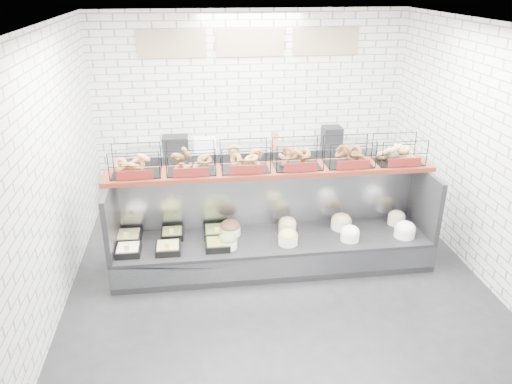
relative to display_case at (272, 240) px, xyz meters
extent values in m
plane|color=black|center=(0.00, -0.34, -0.33)|extent=(5.50, 5.50, 0.00)
cube|color=white|center=(0.00, 2.41, 1.17)|extent=(5.00, 0.02, 3.00)
cube|color=white|center=(-2.50, -0.34, 1.17)|extent=(0.02, 5.50, 3.00)
cube|color=white|center=(2.50, -0.34, 1.17)|extent=(0.02, 5.50, 3.00)
cube|color=white|center=(0.00, -0.34, 2.67)|extent=(5.00, 5.50, 0.02)
cube|color=tan|center=(-1.20, 2.38, 2.17)|extent=(1.05, 0.03, 0.42)
cube|color=tan|center=(0.00, 2.38, 2.17)|extent=(1.05, 0.03, 0.42)
cube|color=tan|center=(1.20, 2.38, 2.17)|extent=(1.05, 0.03, 0.42)
cube|color=black|center=(0.00, -0.04, -0.13)|extent=(4.00, 0.90, 0.40)
cube|color=#93969B|center=(0.00, -0.48, -0.11)|extent=(4.00, 0.03, 0.28)
cube|color=#93969B|center=(0.00, 0.37, 0.47)|extent=(4.00, 0.08, 0.80)
cube|color=black|center=(-1.97, -0.04, 0.47)|extent=(0.06, 0.90, 0.80)
cube|color=black|center=(1.97, -0.04, 0.47)|extent=(0.06, 0.90, 0.80)
cube|color=black|center=(-1.78, -0.22, 0.11)|extent=(0.29, 0.29, 0.08)
cube|color=white|center=(-1.78, -0.22, 0.15)|extent=(0.25, 0.25, 0.04)
cube|color=#FEF058|center=(-1.78, -0.32, 0.20)|extent=(0.06, 0.01, 0.08)
cube|color=black|center=(-1.82, 0.12, 0.11)|extent=(0.33, 0.33, 0.08)
cube|color=tan|center=(-1.82, 0.12, 0.15)|extent=(0.28, 0.28, 0.04)
cube|color=#FEF058|center=(-1.82, 0.00, 0.20)|extent=(0.06, 0.01, 0.08)
cube|color=black|center=(-1.31, -0.23, 0.11)|extent=(0.30, 0.30, 0.08)
cube|color=tan|center=(-1.31, -0.23, 0.15)|extent=(0.25, 0.25, 0.04)
cube|color=#FEF058|center=(-1.31, -0.34, 0.20)|extent=(0.06, 0.01, 0.08)
cube|color=black|center=(-1.27, 0.13, 0.11)|extent=(0.28, 0.28, 0.08)
cube|color=#81964C|center=(-1.27, 0.13, 0.15)|extent=(0.23, 0.23, 0.04)
cube|color=#FEF058|center=(-1.27, 0.03, 0.20)|extent=(0.06, 0.01, 0.08)
cube|color=black|center=(-0.72, -0.22, 0.11)|extent=(0.30, 0.30, 0.08)
cube|color=olive|center=(-0.72, -0.22, 0.15)|extent=(0.25, 0.25, 0.04)
cube|color=#FEF058|center=(-0.72, -0.33, 0.20)|extent=(0.06, 0.01, 0.08)
cube|color=black|center=(-0.71, 0.11, 0.11)|extent=(0.33, 0.33, 0.08)
cube|color=#80954C|center=(-0.71, 0.11, 0.15)|extent=(0.28, 0.28, 0.04)
cube|color=#FEF058|center=(-0.71, 0.00, 0.20)|extent=(0.06, 0.01, 0.08)
cylinder|color=white|center=(-0.59, -0.23, 0.13)|extent=(0.24, 0.24, 0.11)
ellipsoid|color=#5F8242|center=(-0.59, -0.23, 0.19)|extent=(0.23, 0.23, 0.16)
cylinder|color=white|center=(-0.53, 0.10, 0.13)|extent=(0.26, 0.26, 0.11)
ellipsoid|color=brown|center=(-0.53, 0.10, 0.19)|extent=(0.26, 0.26, 0.18)
cylinder|color=white|center=(0.16, -0.23, 0.13)|extent=(0.24, 0.24, 0.11)
ellipsoid|color=tan|center=(0.16, -0.23, 0.19)|extent=(0.24, 0.24, 0.17)
cylinder|color=white|center=(0.21, 0.10, 0.13)|extent=(0.23, 0.23, 0.11)
ellipsoid|color=#DDCC71|center=(0.21, 0.10, 0.19)|extent=(0.23, 0.23, 0.16)
cylinder|color=white|center=(0.95, -0.23, 0.13)|extent=(0.24, 0.24, 0.11)
ellipsoid|color=white|center=(0.95, -0.23, 0.19)|extent=(0.23, 0.23, 0.16)
cylinder|color=white|center=(0.93, 0.09, 0.13)|extent=(0.27, 0.27, 0.11)
ellipsoid|color=tan|center=(0.93, 0.09, 0.19)|extent=(0.26, 0.26, 0.18)
cylinder|color=white|center=(1.67, -0.23, 0.13)|extent=(0.27, 0.27, 0.11)
ellipsoid|color=white|center=(1.67, -0.23, 0.19)|extent=(0.26, 0.26, 0.18)
cylinder|color=white|center=(1.69, 0.12, 0.13)|extent=(0.23, 0.23, 0.11)
ellipsoid|color=#D7C284|center=(1.69, 0.12, 0.19)|extent=(0.22, 0.22, 0.15)
cube|color=#49170F|center=(0.00, 0.18, 0.90)|extent=(4.10, 0.50, 0.06)
cube|color=black|center=(-1.64, 0.18, 1.10)|extent=(0.60, 0.38, 0.34)
cube|color=#591210|center=(-1.64, -0.03, 1.00)|extent=(0.42, 0.02, 0.11)
cube|color=black|center=(-0.98, 0.18, 1.10)|extent=(0.60, 0.38, 0.34)
cube|color=#591210|center=(-0.98, -0.03, 1.00)|extent=(0.42, 0.02, 0.11)
cube|color=black|center=(-0.33, 0.18, 1.10)|extent=(0.60, 0.38, 0.34)
cube|color=#591210|center=(-0.33, -0.03, 1.00)|extent=(0.42, 0.02, 0.11)
cube|color=black|center=(0.33, 0.18, 1.10)|extent=(0.60, 0.38, 0.34)
cube|color=#591210|center=(0.33, -0.03, 1.00)|extent=(0.42, 0.02, 0.11)
cube|color=black|center=(0.99, 0.18, 1.10)|extent=(0.60, 0.38, 0.34)
cube|color=#591210|center=(0.99, -0.03, 1.00)|extent=(0.42, 0.02, 0.11)
cube|color=black|center=(1.64, 0.18, 1.10)|extent=(0.60, 0.38, 0.34)
cube|color=#591210|center=(1.64, -0.03, 1.00)|extent=(0.42, 0.02, 0.11)
cube|color=#93969B|center=(0.00, 2.09, 0.12)|extent=(4.00, 0.60, 0.90)
cube|color=black|center=(-1.23, 2.04, 0.69)|extent=(0.40, 0.30, 0.24)
cube|color=silver|center=(-0.77, 2.05, 0.66)|extent=(0.35, 0.28, 0.18)
cylinder|color=#D16234|center=(0.39, 2.15, 0.68)|extent=(0.09, 0.09, 0.22)
cube|color=black|center=(1.30, 2.03, 0.72)|extent=(0.30, 0.30, 0.30)
camera|label=1|loc=(-0.93, -5.55, 3.15)|focal=35.00mm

